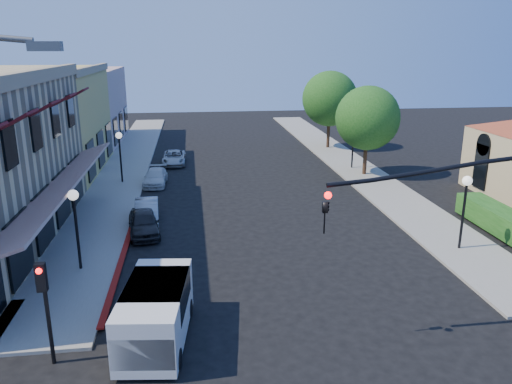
{
  "coord_description": "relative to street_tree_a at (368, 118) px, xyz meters",
  "views": [
    {
      "loc": [
        -3.66,
        -12.09,
        9.17
      ],
      "look_at": [
        -0.77,
        9.99,
        2.6
      ],
      "focal_mm": 35.0,
      "sensor_mm": 36.0,
      "label": 1
    }
  ],
  "objects": [
    {
      "name": "ground",
      "position": [
        -8.8,
        -22.0,
        -4.19
      ],
      "size": [
        120.0,
        120.0,
        0.0
      ],
      "primitive_type": "plane",
      "color": "black",
      "rests_on": "ground"
    },
    {
      "name": "sidewalk_left",
      "position": [
        -17.55,
        5.0,
        -4.13
      ],
      "size": [
        3.5,
        50.0,
        0.12
      ],
      "primitive_type": "cube",
      "color": "gray",
      "rests_on": "ground"
    },
    {
      "name": "sidewalk_right",
      "position": [
        -0.05,
        5.0,
        -4.13
      ],
      "size": [
        3.5,
        50.0,
        0.12
      ],
      "primitive_type": "cube",
      "color": "gray",
      "rests_on": "ground"
    },
    {
      "name": "curb_red_strip",
      "position": [
        -15.7,
        -14.0,
        -4.19
      ],
      "size": [
        0.25,
        10.0,
        0.06
      ],
      "primitive_type": "cube",
      "color": "maroon",
      "rests_on": "ground"
    },
    {
      "name": "yellow_stucco_building",
      "position": [
        -24.3,
        4.0,
        -0.39
      ],
      "size": [
        10.0,
        12.0,
        7.6
      ],
      "primitive_type": "cube",
      "color": "#CAB85A",
      "rests_on": "ground"
    },
    {
      "name": "pink_stucco_building",
      "position": [
        -24.3,
        16.0,
        -0.69
      ],
      "size": [
        10.0,
        12.0,
        7.0
      ],
      "primitive_type": "cube",
      "color": "tan",
      "rests_on": "ground"
    },
    {
      "name": "hedge",
      "position": [
        2.9,
        -13.0,
        -4.19
      ],
      "size": [
        1.4,
        8.0,
        1.1
      ],
      "primitive_type": "cube",
      "color": "#194E16",
      "rests_on": "ground"
    },
    {
      "name": "street_tree_a",
      "position": [
        0.0,
        0.0,
        0.0
      ],
      "size": [
        4.56,
        4.56,
        6.48
      ],
      "color": "#2F1F13",
      "rests_on": "ground"
    },
    {
      "name": "street_tree_b",
      "position": [
        0.0,
        10.0,
        0.35
      ],
      "size": [
        4.94,
        4.94,
        7.02
      ],
      "color": "#2F1F13",
      "rests_on": "ground"
    },
    {
      "name": "signal_mast_arm",
      "position": [
        -2.94,
        -20.5,
        -0.11
      ],
      "size": [
        8.01,
        0.39,
        6.0
      ],
      "color": "black",
      "rests_on": "ground"
    },
    {
      "name": "secondary_signal",
      "position": [
        -16.8,
        -20.59,
        -1.88
      ],
      "size": [
        0.28,
        0.42,
        3.32
      ],
      "color": "black",
      "rests_on": "ground"
    },
    {
      "name": "lamppost_left_near",
      "position": [
        -17.3,
        -14.0,
        -1.46
      ],
      "size": [
        0.44,
        0.44,
        3.57
      ],
      "color": "black",
      "rests_on": "ground"
    },
    {
      "name": "lamppost_left_far",
      "position": [
        -17.3,
        0.0,
        -1.46
      ],
      "size": [
        0.44,
        0.44,
        3.57
      ],
      "color": "black",
      "rests_on": "ground"
    },
    {
      "name": "lamppost_right_near",
      "position": [
        -0.3,
        -14.0,
        -1.46
      ],
      "size": [
        0.44,
        0.44,
        3.57
      ],
      "color": "black",
      "rests_on": "ground"
    },
    {
      "name": "lamppost_right_far",
      "position": [
        -0.3,
        2.0,
        -1.46
      ],
      "size": [
        0.44,
        0.44,
        3.57
      ],
      "color": "black",
      "rests_on": "ground"
    },
    {
      "name": "white_van",
      "position": [
        -13.8,
        -19.75,
        -3.09
      ],
      "size": [
        2.34,
        4.5,
        1.91
      ],
      "color": "silver",
      "rests_on": "ground"
    },
    {
      "name": "parked_car_a",
      "position": [
        -15.0,
        -10.0,
        -3.58
      ],
      "size": [
        1.94,
        3.78,
        1.23
      ],
      "primitive_type": "imported",
      "rotation": [
        0.0,
        0.0,
        0.14
      ],
      "color": "black",
      "rests_on": "ground"
    },
    {
      "name": "parked_car_b",
      "position": [
        -15.0,
        -7.96,
        -3.62
      ],
      "size": [
        1.45,
        3.57,
        1.15
      ],
      "primitive_type": "imported",
      "rotation": [
        0.0,
        0.0,
        0.07
      ],
      "color": "#9B9EA0",
      "rests_on": "ground"
    },
    {
      "name": "parked_car_c",
      "position": [
        -15.0,
        -0.61,
        -3.67
      ],
      "size": [
        1.62,
        3.68,
        1.05
      ],
      "primitive_type": "imported",
      "rotation": [
        0.0,
        0.0,
        -0.04
      ],
      "color": "silver",
      "rests_on": "ground"
    },
    {
      "name": "parked_car_d",
      "position": [
        -13.9,
        5.39,
        -3.65
      ],
      "size": [
        1.86,
        3.92,
        1.08
      ],
      "primitive_type": "imported",
      "rotation": [
        0.0,
        0.0,
        -0.02
      ],
      "color": "#A7A9AC",
      "rests_on": "ground"
    }
  ]
}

